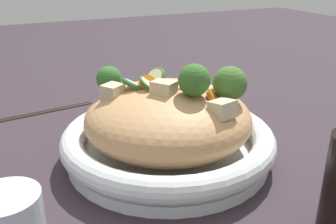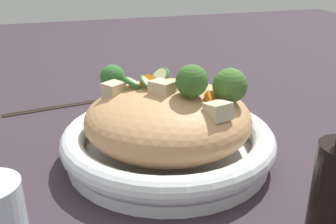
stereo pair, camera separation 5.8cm
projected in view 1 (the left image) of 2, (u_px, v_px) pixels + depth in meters
ground_plane at (168, 157)px, 0.61m from camera, size 3.00×3.00×0.00m
serving_bowl at (168, 142)px, 0.60m from camera, size 0.33×0.33×0.05m
noodle_heap at (168, 118)px, 0.58m from camera, size 0.25×0.25×0.11m
broccoli_florets at (190, 82)px, 0.55m from camera, size 0.17×0.20×0.07m
carrot_coins at (175, 86)px, 0.57m from camera, size 0.11×0.12×0.03m
zucchini_slices at (146, 83)px, 0.59m from camera, size 0.11×0.10×0.04m
chicken_chunks at (168, 97)px, 0.54m from camera, size 0.15×0.15×0.04m
chopsticks_pair at (41, 111)px, 0.78m from camera, size 0.04×0.21×0.01m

